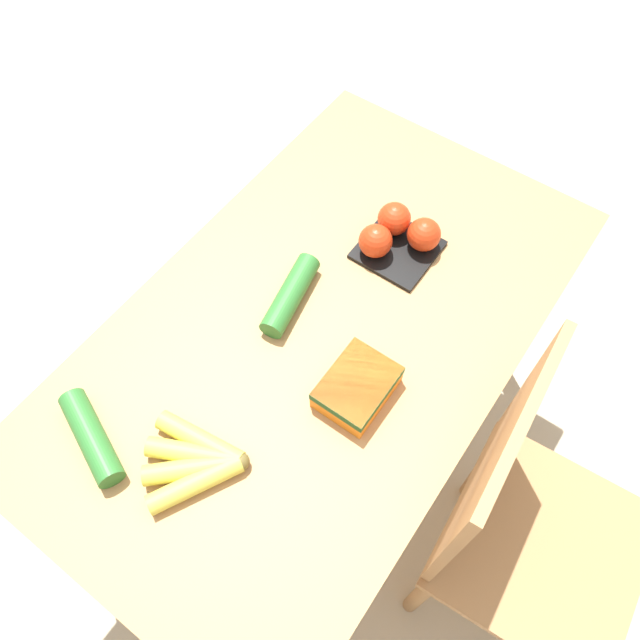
% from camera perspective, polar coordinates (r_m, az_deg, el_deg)
% --- Properties ---
extents(ground_plane, '(12.00, 12.00, 0.00)m').
position_cam_1_polar(ground_plane, '(1.94, 0.00, -11.55)').
color(ground_plane, '#B7A88E').
extents(dining_table, '(1.26, 0.74, 0.73)m').
position_cam_1_polar(dining_table, '(1.37, 0.00, -3.03)').
color(dining_table, '#B27F4C').
rests_on(dining_table, ground_plane).
extents(chair, '(0.45, 0.43, 0.94)m').
position_cam_1_polar(chair, '(1.44, 17.71, -17.41)').
color(chair, '#A87547').
rests_on(chair, ground_plane).
extents(banana_bunch, '(0.18, 0.19, 0.04)m').
position_cam_1_polar(banana_bunch, '(1.16, -11.18, -12.56)').
color(banana_bunch, brown).
rests_on(banana_bunch, dining_table).
extents(tomato_pack, '(0.16, 0.16, 0.08)m').
position_cam_1_polar(tomato_pack, '(1.37, 7.13, 7.75)').
color(tomato_pack, black).
rests_on(tomato_pack, dining_table).
extents(carrot_bag, '(0.15, 0.12, 0.05)m').
position_cam_1_polar(carrot_bag, '(1.18, 3.42, -6.05)').
color(carrot_bag, orange).
rests_on(carrot_bag, dining_table).
extents(cucumber_near, '(0.20, 0.09, 0.05)m').
position_cam_1_polar(cucumber_near, '(1.29, -2.71, 2.30)').
color(cucumber_near, '#2D702D').
rests_on(cucumber_near, dining_table).
extents(cucumber_far, '(0.12, 0.20, 0.05)m').
position_cam_1_polar(cucumber_far, '(1.22, -20.18, -10.01)').
color(cucumber_far, '#2D702D').
rests_on(cucumber_far, dining_table).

